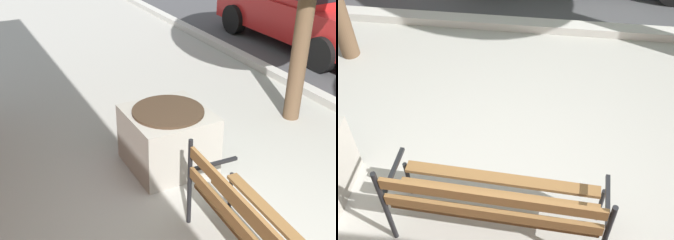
{
  "view_description": "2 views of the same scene",
  "coord_description": "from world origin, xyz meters",
  "views": [
    {
      "loc": [
        2.1,
        -2.1,
        2.98
      ],
      "look_at": [
        -1.9,
        -0.04,
        0.6
      ],
      "focal_mm": 47.55,
      "sensor_mm": 36.0,
      "label": 1
    },
    {
      "loc": [
        0.31,
        -2.1,
        3.58
      ],
      "look_at": [
        0.01,
        0.49,
        0.75
      ],
      "focal_mm": 46.88,
      "sensor_mm": 36.0,
      "label": 2
    }
  ],
  "objects": [
    {
      "name": "park_bench",
      "position": [
        0.01,
        -0.22,
        0.54
      ],
      "size": [
        1.82,
        0.62,
        0.95
      ],
      "color": "brown",
      "rests_on": "ground"
    },
    {
      "name": "parked_car_red",
      "position": [
        -4.74,
        4.6,
        0.84
      ],
      "size": [
        4.12,
        1.96,
        1.56
      ],
      "color": "#B21E1E",
      "rests_on": "ground"
    },
    {
      "name": "concrete_planter",
      "position": [
        -1.9,
        -0.04,
        0.36
      ],
      "size": [
        0.92,
        0.92,
        0.73
      ],
      "color": "gray",
      "rests_on": "ground"
    }
  ]
}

